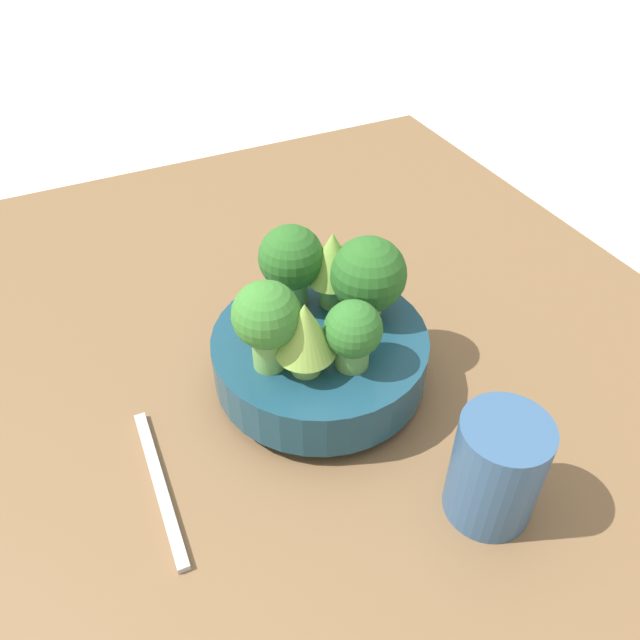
{
  "coord_description": "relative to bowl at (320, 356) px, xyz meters",
  "views": [
    {
      "loc": [
        0.42,
        -0.16,
        0.5
      ],
      "look_at": [
        0.04,
        0.02,
        0.13
      ],
      "focal_mm": 35.0,
      "sensor_mm": 36.0,
      "label": 1
    }
  ],
  "objects": [
    {
      "name": "bowl",
      "position": [
        0.0,
        0.0,
        0.0
      ],
      "size": [
        0.2,
        0.2,
        0.06
      ],
      "color": "navy",
      "rests_on": "table"
    },
    {
      "name": "table",
      "position": [
        -0.04,
        -0.02,
        -0.06
      ],
      "size": [
        0.96,
        0.89,
        0.05
      ],
      "color": "brown",
      "rests_on": "ground_plane"
    },
    {
      "name": "ground_plane",
      "position": [
        -0.04,
        -0.02,
        -0.08
      ],
      "size": [
        6.0,
        6.0,
        0.0
      ],
      "primitive_type": "plane",
      "color": "silver"
    },
    {
      "name": "broccoli_floret_back",
      "position": [
        -0.01,
        0.06,
        0.07
      ],
      "size": [
        0.07,
        0.07,
        0.08
      ],
      "color": "#7AB256",
      "rests_on": "bowl"
    },
    {
      "name": "broccoli_floret_left",
      "position": [
        -0.06,
        -0.0,
        0.08
      ],
      "size": [
        0.06,
        0.06,
        0.08
      ],
      "color": "#609347",
      "rests_on": "bowl"
    },
    {
      "name": "romanesco_piece_near",
      "position": [
        0.03,
        -0.03,
        0.07
      ],
      "size": [
        0.05,
        0.05,
        0.07
      ],
      "color": "#6BA34C",
      "rests_on": "bowl"
    },
    {
      "name": "fork",
      "position": [
        0.05,
        -0.17,
        -0.03
      ],
      "size": [
        0.16,
        0.02,
        0.01
      ],
      "color": "#B2B2B7",
      "rests_on": "table"
    },
    {
      "name": "broccoli_floret_right",
      "position": [
        0.04,
        0.01,
        0.06
      ],
      "size": [
        0.05,
        0.05,
        0.07
      ],
      "color": "#609347",
      "rests_on": "bowl"
    },
    {
      "name": "cup",
      "position": [
        0.18,
        0.06,
        0.01
      ],
      "size": [
        0.07,
        0.07,
        0.1
      ],
      "color": "#33567F",
      "rests_on": "table"
    },
    {
      "name": "broccoli_floret_front",
      "position": [
        0.01,
        -0.06,
        0.08
      ],
      "size": [
        0.06,
        0.06,
        0.09
      ],
      "color": "#6BA34C",
      "rests_on": "bowl"
    },
    {
      "name": "romanesco_piece_far",
      "position": [
        -0.03,
        0.03,
        0.08
      ],
      "size": [
        0.05,
        0.05,
        0.08
      ],
      "color": "#609347",
      "rests_on": "bowl"
    }
  ]
}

